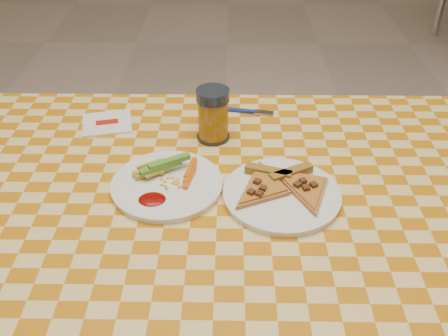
# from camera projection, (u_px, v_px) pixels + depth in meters

# --- Properties ---
(table) EXTENTS (1.28, 0.88, 0.76)m
(table) POSITION_uv_depth(u_px,v_px,m) (218.00, 220.00, 1.09)
(table) COLOR silver
(table) RESTS_ON ground
(plate_left) EXTENTS (0.23, 0.23, 0.01)m
(plate_left) POSITION_uv_depth(u_px,v_px,m) (167.00, 185.00, 1.06)
(plate_left) COLOR white
(plate_left) RESTS_ON table
(plate_right) EXTENTS (0.24, 0.24, 0.01)m
(plate_right) POSITION_uv_depth(u_px,v_px,m) (282.00, 195.00, 1.03)
(plate_right) COLOR white
(plate_right) RESTS_ON table
(fries_veggies) EXTENTS (0.17, 0.16, 0.04)m
(fries_veggies) POSITION_uv_depth(u_px,v_px,m) (163.00, 175.00, 1.06)
(fries_veggies) COLOR gold
(fries_veggies) RESTS_ON plate_left
(pizza_slices) EXTENTS (0.27, 0.23, 0.02)m
(pizza_slices) POSITION_uv_depth(u_px,v_px,m) (283.00, 185.00, 1.03)
(pizza_slices) COLOR #B87038
(pizza_slices) RESTS_ON plate_right
(drink_glass) EXTENTS (0.08, 0.08, 0.13)m
(drink_glass) POSITION_uv_depth(u_px,v_px,m) (213.00, 115.00, 1.18)
(drink_glass) COLOR black
(drink_glass) RESTS_ON table
(napkin) EXTENTS (0.14, 0.13, 0.01)m
(napkin) POSITION_uv_depth(u_px,v_px,m) (107.00, 123.00, 1.27)
(napkin) COLOR white
(napkin) RESTS_ON table
(fork) EXTENTS (0.16, 0.05, 0.01)m
(fork) POSITION_uv_depth(u_px,v_px,m) (244.00, 111.00, 1.32)
(fork) COLOR navy
(fork) RESTS_ON table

